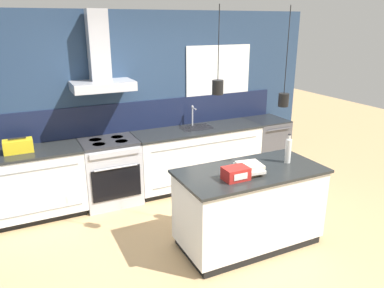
% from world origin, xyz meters
% --- Properties ---
extents(ground_plane, '(16.00, 16.00, 0.00)m').
position_xyz_m(ground_plane, '(0.00, 0.00, 0.00)').
color(ground_plane, tan).
rests_on(ground_plane, ground).
extents(wall_back, '(5.60, 2.19, 2.60)m').
position_xyz_m(wall_back, '(-0.03, 2.00, 1.35)').
color(wall_back, navy).
rests_on(wall_back, ground_plane).
extents(counter_run_left, '(1.37, 0.64, 0.91)m').
position_xyz_m(counter_run_left, '(-1.69, 1.69, 0.46)').
color(counter_run_left, black).
rests_on(counter_run_left, ground_plane).
extents(counter_run_sink, '(1.97, 0.64, 1.23)m').
position_xyz_m(counter_run_sink, '(0.73, 1.69, 0.46)').
color(counter_run_sink, black).
rests_on(counter_run_sink, ground_plane).
extents(oven_range, '(0.76, 0.66, 0.91)m').
position_xyz_m(oven_range, '(-0.63, 1.69, 0.46)').
color(oven_range, '#B5B5BA').
rests_on(oven_range, ground_plane).
extents(dishwasher, '(0.59, 0.65, 0.91)m').
position_xyz_m(dishwasher, '(2.01, 1.69, 0.46)').
color(dishwasher, '#4C4C51').
rests_on(dishwasher, ground_plane).
extents(kitchen_island, '(1.62, 0.80, 0.91)m').
position_xyz_m(kitchen_island, '(0.51, -0.04, 0.46)').
color(kitchen_island, black).
rests_on(kitchen_island, ground_plane).
extents(bottle_on_island, '(0.07, 0.07, 0.34)m').
position_xyz_m(bottle_on_island, '(1.02, -0.03, 1.05)').
color(bottle_on_island, silver).
rests_on(bottle_on_island, kitchen_island).
extents(book_stack, '(0.29, 0.36, 0.10)m').
position_xyz_m(book_stack, '(0.45, -0.08, 0.96)').
color(book_stack, olive).
rests_on(book_stack, kitchen_island).
extents(red_supply_box, '(0.26, 0.19, 0.13)m').
position_xyz_m(red_supply_box, '(0.22, -0.19, 0.98)').
color(red_supply_box, red).
rests_on(red_supply_box, kitchen_island).
extents(yellow_toolbox, '(0.34, 0.18, 0.19)m').
position_xyz_m(yellow_toolbox, '(-1.74, 1.69, 0.99)').
color(yellow_toolbox, gold).
rests_on(yellow_toolbox, counter_run_left).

